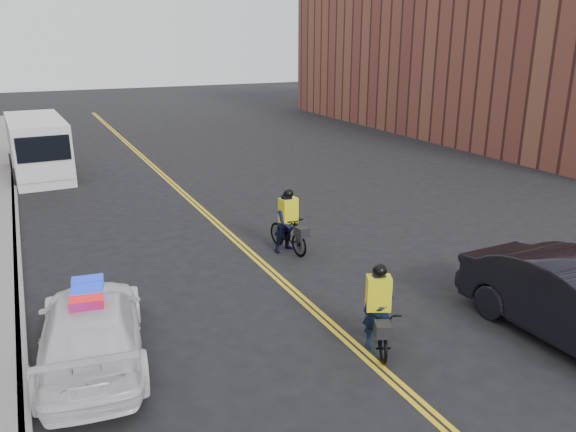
% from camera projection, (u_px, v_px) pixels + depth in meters
% --- Properties ---
extents(ground, '(120.00, 120.00, 0.00)m').
position_uv_depth(ground, '(315.00, 311.00, 12.63)').
color(ground, black).
rests_on(ground, ground).
extents(center_line_left, '(0.10, 60.00, 0.01)m').
position_uv_depth(center_line_left, '(204.00, 214.00, 19.47)').
color(center_line_left, yellow).
rests_on(center_line_left, ground).
extents(center_line_right, '(0.10, 60.00, 0.01)m').
position_uv_depth(center_line_right, '(209.00, 214.00, 19.53)').
color(center_line_right, yellow).
rests_on(center_line_right, ground).
extents(curb, '(0.20, 60.00, 0.15)m').
position_uv_depth(curb, '(17.00, 238.00, 17.02)').
color(curb, gray).
rests_on(curb, ground).
extents(building_across, '(12.00, 30.00, 11.00)m').
position_uv_depth(building_across, '(489.00, 43.00, 35.44)').
color(building_across, brown).
rests_on(building_across, ground).
extents(police_cruiser, '(2.50, 4.84, 1.50)m').
position_uv_depth(police_cruiser, '(92.00, 328.00, 10.53)').
color(police_cruiser, white).
rests_on(police_cruiser, ground).
extents(cargo_van, '(2.53, 6.14, 2.54)m').
position_uv_depth(cargo_van, '(39.00, 148.00, 24.46)').
color(cargo_van, white).
rests_on(cargo_van, ground).
extents(cyclist_near, '(1.33, 1.91, 1.78)m').
position_uv_depth(cyclist_near, '(377.00, 319.00, 11.00)').
color(cyclist_near, black).
rests_on(cyclist_near, ground).
extents(cyclist_far, '(0.91, 1.88, 1.85)m').
position_uv_depth(cyclist_far, '(289.00, 227.00, 15.97)').
color(cyclist_far, black).
rests_on(cyclist_far, ground).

